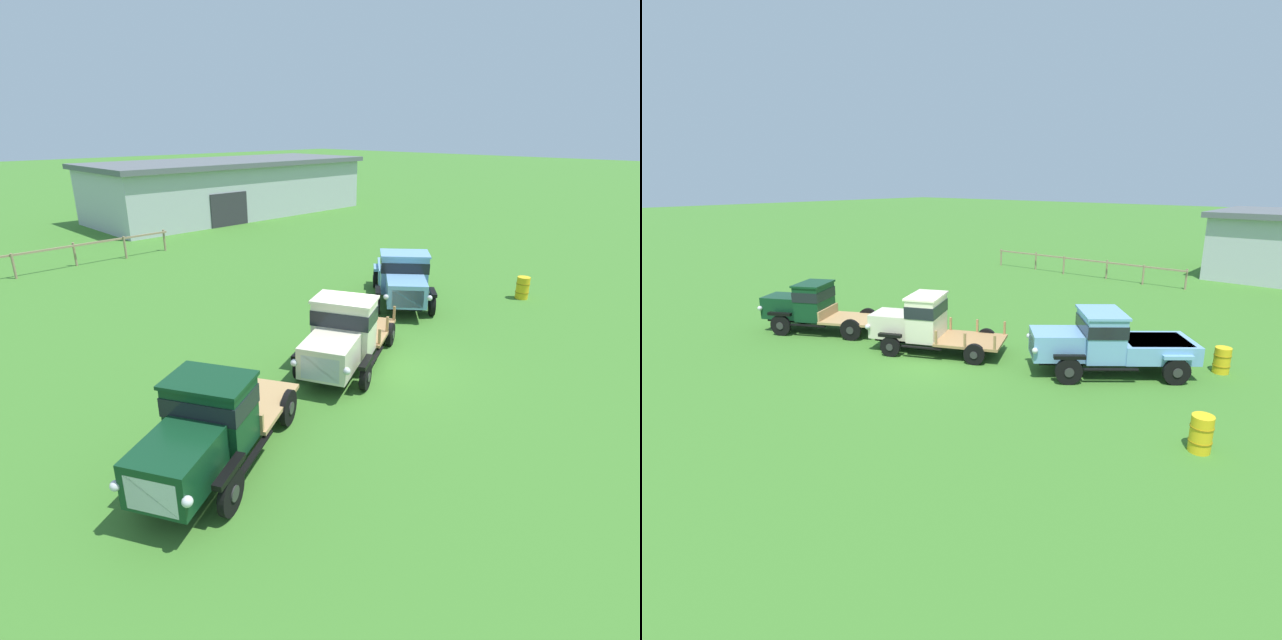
{
  "view_description": "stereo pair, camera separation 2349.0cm",
  "coord_description": "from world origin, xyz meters",
  "views": [
    {
      "loc": [
        -11.06,
        -8.54,
        6.84
      ],
      "look_at": [
        -0.31,
        2.09,
        1.0
      ],
      "focal_mm": 28.0,
      "sensor_mm": 36.0,
      "label": 1
    },
    {
      "loc": [
        12.1,
        -12.43,
        6.42
      ],
      "look_at": [
        -0.31,
        2.09,
        1.0
      ],
      "focal_mm": 28.0,
      "sensor_mm": 36.0,
      "label": 2
    }
  ],
  "objects": [
    {
      "name": "ground_plane",
      "position": [
        0.0,
        0.0,
        0.0
      ],
      "size": [
        240.0,
        240.0,
        0.0
      ],
      "primitive_type": "plane",
      "color": "#3D7528"
    },
    {
      "name": "paddock_fence",
      "position": [
        -3.49,
        18.49,
        0.88
      ],
      "size": [
        13.79,
        0.51,
        1.25
      ],
      "color": "#997F60",
      "rests_on": "ground"
    },
    {
      "name": "vintage_truck_second_in_line",
      "position": [
        -0.97,
        0.51,
        1.13
      ],
      "size": [
        5.44,
        3.8,
        2.22
      ],
      "color": "black",
      "rests_on": "ground"
    },
    {
      "name": "vintage_truck_foreground_near",
      "position": [
        -6.52,
        -0.81,
        1.14
      ],
      "size": [
        5.31,
        3.94,
        2.14
      ],
      "color": "black",
      "rests_on": "ground"
    },
    {
      "name": "oil_drum_beside_row",
      "position": [
        9.45,
        -0.4,
        0.47
      ],
      "size": [
        0.56,
        0.56,
        0.94
      ],
      "color": "gold",
      "rests_on": "ground"
    },
    {
      "name": "oil_drum_near_fence",
      "position": [
        8.46,
        5.51,
        0.45
      ],
      "size": [
        0.57,
        0.57,
        0.9
      ],
      "color": "gold",
      "rests_on": "ground"
    },
    {
      "name": "vintage_truck_midrow_center",
      "position": [
        5.44,
        2.97,
        1.11
      ],
      "size": [
        5.37,
        4.92,
        2.17
      ],
      "color": "black",
      "rests_on": "ground"
    }
  ]
}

